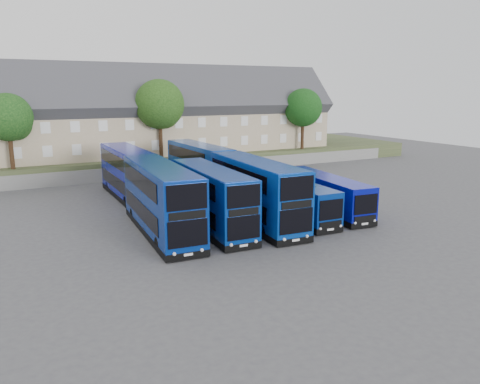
{
  "coord_description": "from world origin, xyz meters",
  "views": [
    {
      "loc": [
        -15.6,
        -27.66,
        9.86
      ],
      "look_at": [
        0.9,
        3.45,
        2.2
      ],
      "focal_mm": 35.0,
      "sensor_mm": 36.0,
      "label": 1
    }
  ],
  "objects_px": {
    "dd_front_mid": "(211,200)",
    "tree_west": "(10,119)",
    "dd_front_left": "(161,201)",
    "tree_east": "(304,109)",
    "tree_far": "(309,105)",
    "coach_east_a": "(291,199)",
    "tree_mid": "(161,106)"
  },
  "relations": [
    {
      "from": "dd_front_mid",
      "to": "tree_west",
      "type": "bearing_deg",
      "value": 120.74
    },
    {
      "from": "dd_front_left",
      "to": "dd_front_mid",
      "type": "bearing_deg",
      "value": -5.13
    },
    {
      "from": "dd_front_mid",
      "to": "tree_west",
      "type": "height_order",
      "value": "tree_west"
    },
    {
      "from": "tree_east",
      "to": "tree_far",
      "type": "bearing_deg",
      "value": 49.4
    },
    {
      "from": "tree_east",
      "to": "tree_far",
      "type": "height_order",
      "value": "tree_far"
    },
    {
      "from": "dd_front_mid",
      "to": "tree_east",
      "type": "height_order",
      "value": "tree_east"
    },
    {
      "from": "tree_west",
      "to": "tree_far",
      "type": "xyz_separation_m",
      "value": [
        42.0,
        7.0,
        0.68
      ]
    },
    {
      "from": "dd_front_mid",
      "to": "coach_east_a",
      "type": "distance_m",
      "value": 7.0
    },
    {
      "from": "coach_east_a",
      "to": "tree_mid",
      "type": "relative_size",
      "value": 1.18
    },
    {
      "from": "tree_west",
      "to": "tree_east",
      "type": "height_order",
      "value": "tree_east"
    },
    {
      "from": "tree_east",
      "to": "dd_front_left",
      "type": "bearing_deg",
      "value": -141.32
    },
    {
      "from": "dd_front_left",
      "to": "coach_east_a",
      "type": "distance_m",
      "value": 10.6
    },
    {
      "from": "coach_east_a",
      "to": "tree_east",
      "type": "distance_m",
      "value": 29.21
    },
    {
      "from": "tree_mid",
      "to": "tree_east",
      "type": "distance_m",
      "value": 20.02
    },
    {
      "from": "dd_front_left",
      "to": "tree_west",
      "type": "xyz_separation_m",
      "value": [
        -8.21,
        22.25,
        4.69
      ]
    },
    {
      "from": "tree_mid",
      "to": "tree_west",
      "type": "bearing_deg",
      "value": -178.21
    },
    {
      "from": "tree_far",
      "to": "dd_front_left",
      "type": "bearing_deg",
      "value": -139.12
    },
    {
      "from": "dd_front_mid",
      "to": "tree_west",
      "type": "xyz_separation_m",
      "value": [
        -11.8,
        22.82,
        4.88
      ]
    },
    {
      "from": "dd_front_mid",
      "to": "coach_east_a",
      "type": "relative_size",
      "value": 1.04
    },
    {
      "from": "tree_mid",
      "to": "tree_east",
      "type": "xyz_separation_m",
      "value": [
        20.0,
        -0.5,
        -0.68
      ]
    },
    {
      "from": "dd_front_mid",
      "to": "tree_mid",
      "type": "xyz_separation_m",
      "value": [
        4.2,
        23.32,
        5.9
      ]
    },
    {
      "from": "dd_front_left",
      "to": "tree_east",
      "type": "xyz_separation_m",
      "value": [
        27.79,
        22.25,
        5.02
      ]
    },
    {
      "from": "coach_east_a",
      "to": "tree_mid",
      "type": "xyz_separation_m",
      "value": [
        -2.75,
        23.31,
        6.63
      ]
    },
    {
      "from": "tree_mid",
      "to": "dd_front_left",
      "type": "bearing_deg",
      "value": -108.89
    },
    {
      "from": "tree_far",
      "to": "coach_east_a",
      "type": "bearing_deg",
      "value": -127.95
    },
    {
      "from": "dd_front_mid",
      "to": "tree_east",
      "type": "xyz_separation_m",
      "value": [
        24.2,
        22.82,
        5.22
      ]
    },
    {
      "from": "tree_west",
      "to": "dd_front_mid",
      "type": "bearing_deg",
      "value": -62.66
    },
    {
      "from": "dd_front_left",
      "to": "coach_east_a",
      "type": "relative_size",
      "value": 1.13
    },
    {
      "from": "coach_east_a",
      "to": "tree_mid",
      "type": "bearing_deg",
      "value": 100.06
    },
    {
      "from": "coach_east_a",
      "to": "tree_west",
      "type": "bearing_deg",
      "value": 132.75
    },
    {
      "from": "tree_west",
      "to": "tree_east",
      "type": "relative_size",
      "value": 0.94
    },
    {
      "from": "tree_far",
      "to": "tree_east",
      "type": "bearing_deg",
      "value": -130.6
    }
  ]
}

